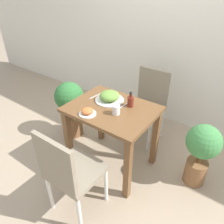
{
  "coord_description": "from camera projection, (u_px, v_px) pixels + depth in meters",
  "views": [
    {
      "loc": [
        1.07,
        -1.49,
        1.87
      ],
      "look_at": [
        0.0,
        0.0,
        0.7
      ],
      "focal_mm": 35.0,
      "sensor_mm": 36.0,
      "label": 1
    }
  ],
  "objects": [
    {
      "name": "ground_plane",
      "position": [
        112.0,
        162.0,
        2.56
      ],
      "size": [
        16.0,
        16.0,
        0.0
      ],
      "primitive_type": "plane",
      "color": "tan"
    },
    {
      "name": "wall_back",
      "position": [
        171.0,
        27.0,
        2.71
      ],
      "size": [
        8.0,
        0.05,
        2.6
      ],
      "color": "white",
      "rests_on": "ground_plane"
    },
    {
      "name": "dining_table",
      "position": [
        112.0,
        120.0,
        2.23
      ],
      "size": [
        0.86,
        0.66,
        0.75
      ],
      "color": "brown",
      "rests_on": "ground_plane"
    },
    {
      "name": "chair_near",
      "position": [
        69.0,
        171.0,
        1.77
      ],
      "size": [
        0.42,
        0.42,
        0.91
      ],
      "rotation": [
        0.0,
        0.0,
        3.14
      ],
      "color": "gray",
      "rests_on": "ground_plane"
    },
    {
      "name": "chair_far",
      "position": [
        148.0,
        102.0,
        2.72
      ],
      "size": [
        0.42,
        0.42,
        0.91
      ],
      "color": "gray",
      "rests_on": "ground_plane"
    },
    {
      "name": "food_plate",
      "position": [
        109.0,
        97.0,
        2.25
      ],
      "size": [
        0.3,
        0.3,
        0.1
      ],
      "color": "white",
      "rests_on": "dining_table"
    },
    {
      "name": "side_plate",
      "position": [
        87.0,
        112.0,
        2.04
      ],
      "size": [
        0.16,
        0.16,
        0.06
      ],
      "color": "white",
      "rests_on": "dining_table"
    },
    {
      "name": "drink_cup",
      "position": [
        116.0,
        110.0,
        2.04
      ],
      "size": [
        0.08,
        0.08,
        0.09
      ],
      "color": "white",
      "rests_on": "dining_table"
    },
    {
      "name": "sauce_bottle",
      "position": [
        130.0,
        101.0,
        2.15
      ],
      "size": [
        0.06,
        0.06,
        0.16
      ],
      "color": "maroon",
      "rests_on": "dining_table"
    },
    {
      "name": "fork_utensil",
      "position": [
        96.0,
        96.0,
        2.36
      ],
      "size": [
        0.03,
        0.19,
        0.0
      ],
      "rotation": [
        0.0,
        0.0,
        1.45
      ],
      "color": "silver",
      "rests_on": "dining_table"
    },
    {
      "name": "spoon_utensil",
      "position": [
        124.0,
        105.0,
        2.19
      ],
      "size": [
        0.03,
        0.2,
        0.0
      ],
      "rotation": [
        0.0,
        0.0,
        1.46
      ],
      "color": "silver",
      "rests_on": "dining_table"
    },
    {
      "name": "potted_plant_left",
      "position": [
        70.0,
        105.0,
        2.78
      ],
      "size": [
        0.37,
        0.37,
        0.76
      ],
      "color": "brown",
      "rests_on": "ground_plane"
    },
    {
      "name": "potted_plant_right",
      "position": [
        201.0,
        150.0,
        2.1
      ],
      "size": [
        0.33,
        0.33,
        0.7
      ],
      "color": "brown",
      "rests_on": "ground_plane"
    }
  ]
}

